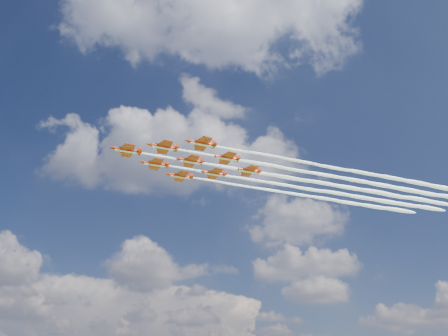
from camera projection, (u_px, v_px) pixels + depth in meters
The scene contains 9 objects.
jet_lead at pixel (273, 175), 154.35m from camera, with size 102.39×45.53×2.63m.
jet_row2_port at pixel (308, 172), 152.40m from camera, with size 102.39×45.53×2.63m.
jet_row2_starb at pixel (291, 186), 162.89m from camera, with size 102.39×45.53×2.63m.
jet_row3_port at pixel (344, 169), 150.45m from camera, with size 102.39×45.53×2.63m.
jet_row3_centre at pixel (325, 184), 160.93m from camera, with size 102.39×45.53×2.63m.
jet_row3_starb at pixel (307, 196), 171.42m from camera, with size 102.39×45.53×2.63m.
jet_row4_port at pixel (359, 181), 158.98m from camera, with size 102.39×45.53×2.63m.
jet_row4_starb at pixel (339, 194), 169.47m from camera, with size 102.39×45.53×2.63m.
jet_tail at pixel (372, 192), 167.51m from camera, with size 102.39×45.53×2.63m.
Camera 1 is at (14.44, -125.55, 13.71)m, focal length 35.00 mm.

